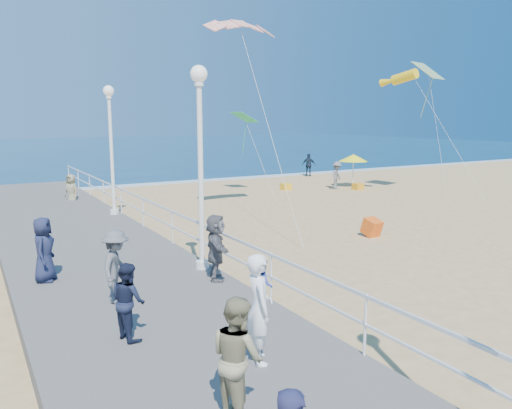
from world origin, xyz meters
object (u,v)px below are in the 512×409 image
lamp_post_mid (200,147)px  spectator_2 (116,267)px  beach_chair_left (286,187)px  beach_chair_right (358,186)px  toddler_held (262,284)px  spectator_7 (128,301)px  spectator_5 (216,247)px  box_kite (372,229)px  woman_holding_toddler (259,308)px  lamp_post_far (111,136)px  spectator_1 (237,357)px  beach_walker_c (72,191)px  beach_walker_a (337,175)px  spectator_4 (44,249)px  beach_walker_b (309,165)px  beach_umbrella (353,158)px

lamp_post_mid → spectator_2: bearing=-152.5°
beach_chair_left → beach_chair_right: bearing=-29.3°
toddler_held → spectator_7: (-1.75, 1.83, -0.56)m
spectator_5 → box_kite: bearing=-50.1°
spectator_5 → woman_holding_toddler: bearing=-175.9°
lamp_post_mid → toddler_held: (-1.20, -5.12, -1.99)m
lamp_post_far → spectator_1: (-2.39, -15.45, -2.42)m
spectator_7 → beach_walker_c: bearing=-18.9°
woman_holding_toddler → spectator_2: 4.11m
lamp_post_far → beach_walker_c: lamp_post_far is taller
beach_walker_a → beach_chair_left: 3.31m
spectator_4 → beach_chair_right: 22.32m
woman_holding_toddler → spectator_2: bearing=36.1°
spectator_4 → spectator_5: bearing=-95.1°
lamp_post_far → toddler_held: bearing=-94.9°
woman_holding_toddler → beach_walker_b: bearing=-20.2°
beach_walker_a → beach_walker_c: 15.74m
beach_walker_c → beach_chair_right: beach_walker_c is taller
spectator_2 → beach_walker_b: spectator_2 is taller
spectator_7 → lamp_post_far: bearing=-25.4°
lamp_post_far → beach_walker_a: (14.85, 3.41, -2.79)m
toddler_held → spectator_7: bearing=61.3°
lamp_post_far → box_kite: (7.70, -7.33, -3.36)m
spectator_1 → spectator_7: (-0.56, 3.15, -0.13)m
spectator_1 → spectator_2: (-0.27, 5.07, -0.03)m
lamp_post_mid → spectator_4: (-3.81, 0.97, -2.45)m
beach_walker_a → beach_walker_b: bearing=35.1°
lamp_post_far → spectator_2: bearing=-104.4°
spectator_4 → box_kite: (11.51, 0.69, -0.91)m
box_kite → beach_chair_left: (4.19, 12.08, -0.10)m
toddler_held → beach_chair_right: toddler_held is taller
beach_walker_b → spectator_7: bearing=89.0°
toddler_held → beach_walker_c: 19.05m
beach_walker_a → beach_chair_left: (-2.96, 1.34, -0.67)m
spectator_5 → beach_umbrella: size_ratio=0.78×
lamp_post_far → beach_chair_left: (11.89, 4.75, -3.46)m
woman_holding_toddler → beach_chair_right: size_ratio=3.35×
lamp_post_mid → beach_chair_right: (15.84, 11.54, -3.46)m
beach_walker_c → box_kite: beach_walker_c is taller
spectator_2 → beach_umbrella: bearing=-20.1°
beach_walker_b → beach_walker_c: size_ratio=1.04×
lamp_post_far → beach_walker_b: (17.55, 10.05, -2.79)m
spectator_2 → beach_chair_right: bearing=-21.5°
woman_holding_toddler → spectator_4: woman_holding_toddler is taller
beach_chair_right → lamp_post_mid: bearing=-143.9°
beach_walker_b → spectator_5: bearing=90.2°
woman_holding_toddler → beach_walker_b: (18.91, 24.32, -0.45)m
spectator_5 → beach_walker_a: spectator_5 is taller
lamp_post_far → beach_walker_c: bearing=99.5°
spectator_1 → beach_umbrella: bearing=-51.3°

